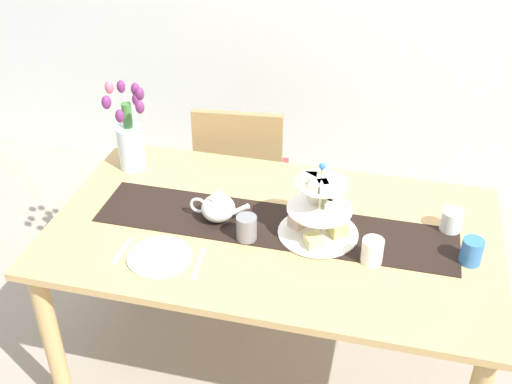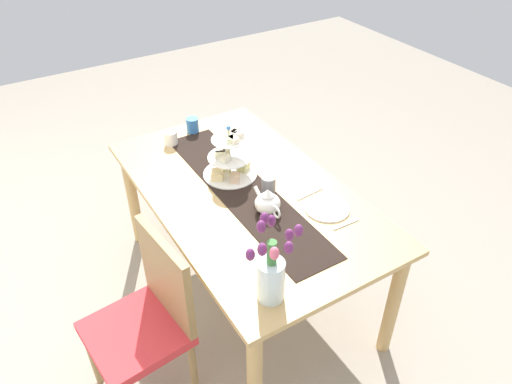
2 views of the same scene
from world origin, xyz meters
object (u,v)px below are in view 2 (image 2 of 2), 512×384
Objects in this scene: dining_table at (246,205)px; tulip_vase at (271,271)px; cream_jug at (171,138)px; mug_grey at (268,185)px; dinner_plate_left at (327,208)px; knife_left at (310,194)px; tiered_cake_stand at (229,160)px; fork_left at (345,224)px; teapot at (268,203)px; mug_orange at (193,125)px; chair_left at (148,316)px; mug_white_text at (230,145)px.

tulip_vase is at bearing 157.52° from dining_table.
mug_grey is (-0.73, -0.24, 0.01)m from cream_jug.
dinner_plate_left is 0.15m from knife_left.
tiered_cake_stand is (0.17, 0.00, 0.20)m from dining_table.
dinner_plate_left is at bearing -152.35° from tiered_cake_stand.
teapot is at bearing 44.05° from fork_left.
mug_orange is (0.07, -0.18, 0.01)m from cream_jug.
mug_grey is at bearing -161.87° from cream_jug.
cream_jug reaches higher than knife_left.
chair_left reaches higher than dinner_plate_left.
knife_left is at bearing -164.70° from mug_white_text.
mug_white_text reaches higher than dining_table.
mug_grey is 1.00× the size of mug_orange.
mug_white_text is at bearing 12.36° from dinner_plate_left.
dinner_plate_left is at bearing -92.14° from chair_left.
mug_white_text is at bearing -16.47° from dining_table.
dining_table is at bearing -179.01° from tiered_cake_stand.
teapot is 0.56m from tulip_vase.
teapot reaches higher than cream_jug.
tulip_vase is at bearing -131.49° from chair_left.
dinner_plate_left reaches higher than fork_left.
fork_left is (-0.15, 0.00, -0.00)m from dinner_plate_left.
chair_left reaches higher than fork_left.
tiered_cake_stand reaches higher than teapot.
mug_white_text reaches higher than cream_jug.
cream_jug is 0.95m from knife_left.
fork_left and knife_left have the same top height.
dining_table is 0.79m from tulip_vase.
teapot is at bearing -31.06° from tulip_vase.
mug_white_text reaches higher than dinner_plate_left.
mug_white_text reaches higher than knife_left.
tulip_vase is 1.44m from mug_orange.
tiered_cake_stand reaches higher than dining_table.
tulip_vase is at bearing 174.06° from cream_jug.
tiered_cake_stand is 0.50m from cream_jug.
tiered_cake_stand reaches higher than fork_left.
fork_left is 0.88× the size of knife_left.
tulip_vase is 1.69× the size of dinner_plate_left.
cream_jug is 0.77m from mug_grey.
cream_jug is 0.19m from mug_orange.
tiered_cake_stand is at bearing 20.63° from mug_grey.
tiered_cake_stand is 1.79× the size of knife_left.
mug_orange is (1.40, -0.32, -0.10)m from tulip_vase.
tulip_vase reaches higher than dinner_plate_left.
knife_left is at bearing -153.94° from cream_jug.
mug_white_text is (0.46, -0.02, -0.00)m from mug_grey.
tiered_cake_stand reaches higher than cream_jug.
dinner_plate_left is 0.15m from fork_left.
teapot is (-0.39, -0.00, -0.04)m from tiered_cake_stand.
chair_left is 1.03m from fork_left.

